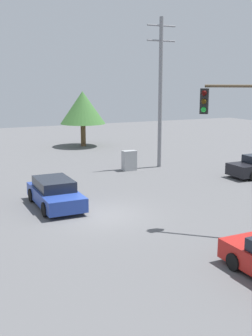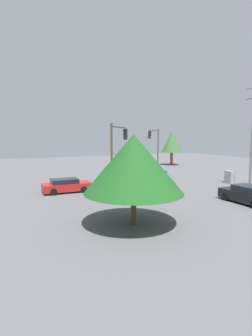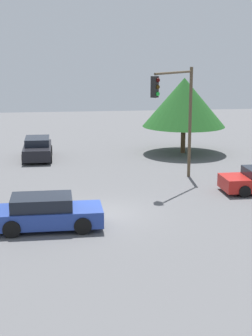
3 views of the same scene
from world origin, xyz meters
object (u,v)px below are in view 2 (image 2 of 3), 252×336
object	(u,v)px
traffic_signal_main	(155,142)
electrical_cabinet	(229,177)
traffic_signal_cross	(118,146)
sedan_blue	(148,173)
sedan_red	(66,186)
sedan_dark	(248,195)

from	to	relation	value
traffic_signal_main	electrical_cabinet	distance (m)	12.46
traffic_signal_main	electrical_cabinet	xyz separation A→B (m)	(11.62, 2.65, -3.61)
traffic_signal_cross	electrical_cabinet	world-z (taller)	traffic_signal_cross
sedan_blue	sedan_red	xyz separation A→B (m)	(4.21, -11.11, -0.05)
sedan_red	electrical_cabinet	xyz separation A→B (m)	(2.94, 17.31, 0.08)
sedan_blue	traffic_signal_cross	size ratio (longest dim) A/B	0.71
sedan_red	sedan_blue	bearing A→B (deg)	110.74
sedan_blue	sedan_red	world-z (taller)	sedan_blue
traffic_signal_main	traffic_signal_cross	world-z (taller)	traffic_signal_main
sedan_red	traffic_signal_cross	distance (m)	6.09
sedan_blue	sedan_red	bearing A→B (deg)	110.74
sedan_blue	electrical_cabinet	bearing A→B (deg)	-139.06
sedan_blue	traffic_signal_main	bearing A→B (deg)	-38.44
sedan_dark	sedan_red	distance (m)	15.59
sedan_blue	traffic_signal_cross	world-z (taller)	traffic_signal_cross
sedan_dark	electrical_cabinet	size ratio (longest dim) A/B	3.17
traffic_signal_cross	sedan_blue	bearing A→B (deg)	-4.46
sedan_blue	electrical_cabinet	xyz separation A→B (m)	(7.15, 6.20, 0.03)
traffic_signal_main	electrical_cabinet	bearing A→B (deg)	61.82
traffic_signal_cross	electrical_cabinet	size ratio (longest dim) A/B	4.44
traffic_signal_cross	electrical_cabinet	distance (m)	13.66
sedan_dark	sedan_blue	bearing A→B (deg)	93.21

